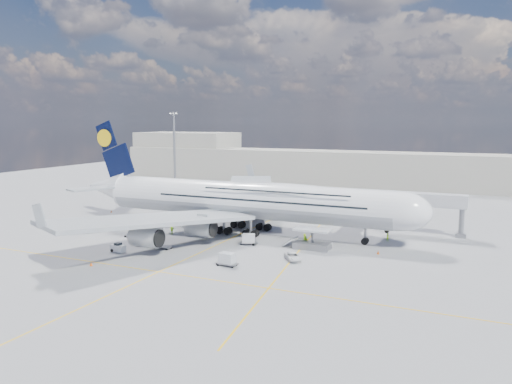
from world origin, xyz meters
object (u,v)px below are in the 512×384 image
at_px(crew_loader, 305,241).
at_px(cone_wing_left_outer, 231,212).
at_px(catering_truck_outer, 268,195).
at_px(cone_wing_left_inner, 244,221).
at_px(catering_truck_inner, 249,208).
at_px(crew_wing, 172,230).
at_px(dolly_row_b, 163,247).
at_px(crew_van, 305,238).
at_px(light_mast, 175,153).
at_px(crew_tug, 153,243).
at_px(dolly_nose_near, 249,239).
at_px(crew_nose, 388,237).
at_px(cargo_loader, 311,242).
at_px(dolly_nose_far, 227,259).
at_px(cone_nose, 378,252).
at_px(cone_wing_right_outer, 91,264).
at_px(dolly_back, 156,231).
at_px(dolly_row_c, 141,240).
at_px(baggage_tug, 118,248).
at_px(cone_wing_right_inner, 213,236).
at_px(airliner, 245,200).
at_px(service_van, 293,257).
at_px(jet_bridge, 402,201).
at_px(dolly_row_a, 131,236).
at_px(cone_tail, 111,211).

height_order(crew_loader, cone_wing_left_outer, crew_loader).
bearing_deg(catering_truck_outer, cone_wing_left_inner, -81.08).
relative_size(catering_truck_inner, crew_wing, 4.41).
xyz_separation_m(dolly_row_b, crew_van, (21.95, 14.51, 0.52)).
height_order(light_mast, crew_tug, light_mast).
xyz_separation_m(dolly_nose_near, crew_nose, (23.15, 13.33, -0.28)).
height_order(cargo_loader, dolly_nose_far, cargo_loader).
relative_size(light_mast, dolly_nose_near, 7.28).
distance_m(light_mast, cone_nose, 80.85).
bearing_deg(cone_wing_right_outer, dolly_back, 97.38).
bearing_deg(crew_van, cone_wing_left_outer, 36.06).
bearing_deg(cargo_loader, dolly_row_c, -161.15).
relative_size(dolly_row_b, cone_wing_right_outer, 5.24).
xyz_separation_m(baggage_tug, cone_wing_right_outer, (1.74, -8.62, -0.41)).
relative_size(catering_truck_inner, cone_wing_right_inner, 13.38).
relative_size(airliner, cone_wing_right_outer, 123.19).
bearing_deg(dolly_nose_far, dolly_back, 156.47).
relative_size(service_van, crew_wing, 2.39).
distance_m(cone_wing_left_outer, cone_wing_right_outer, 49.52).
distance_m(jet_bridge, service_van, 30.33).
height_order(airliner, catering_truck_inner, airliner).
distance_m(cargo_loader, crew_wing, 29.44).
bearing_deg(cargo_loader, crew_loader, 140.09).
distance_m(dolly_back, crew_nose, 45.29).
bearing_deg(crew_wing, cone_wing_right_inner, -49.74).
relative_size(dolly_nose_far, service_van, 0.78).
height_order(dolly_row_a, baggage_tug, baggage_tug).
height_order(dolly_nose_near, crew_wing, dolly_nose_near).
bearing_deg(dolly_nose_near, crew_nose, 8.98).
xyz_separation_m(airliner, service_van, (16.19, -15.57, -6.26)).
xyz_separation_m(light_mast, dolly_row_b, (32.44, -53.14, -12.83)).
bearing_deg(cone_tail, baggage_tug, -47.85).
relative_size(cargo_loader, crew_nose, 5.45).
relative_size(airliner, crew_tug, 50.03).
bearing_deg(dolly_back, crew_loader, 18.91).
bearing_deg(dolly_row_b, crew_tug, -174.11).
bearing_deg(dolly_nose_far, airliner, 113.94).
bearing_deg(cone_wing_left_outer, jet_bridge, -9.07).
xyz_separation_m(dolly_row_a, baggage_tug, (5.00, -9.95, 0.41)).
distance_m(light_mast, cone_wing_right_inner, 56.98).
xyz_separation_m(dolly_row_a, cone_tail, (-21.92, 19.79, -0.04)).
bearing_deg(cone_wing_left_outer, cone_wing_right_outer, -89.36).
relative_size(baggage_tug, service_van, 0.61).
relative_size(dolly_nose_near, cone_nose, 5.54).
relative_size(cone_wing_left_outer, cone_tail, 1.08).
height_order(dolly_nose_near, cone_wing_right_inner, dolly_nose_near).
bearing_deg(cone_wing_left_outer, cone_wing_right_inner, -70.61).
bearing_deg(cone_nose, crew_wing, -177.48).
height_order(dolly_nose_far, cone_wing_left_outer, dolly_nose_far).
relative_size(cone_nose, cone_wing_left_inner, 0.99).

